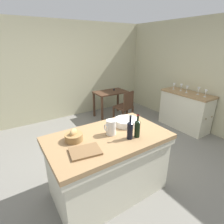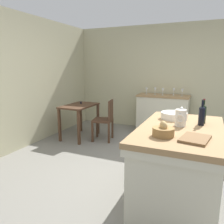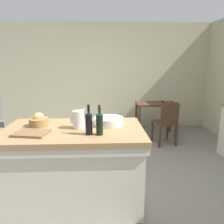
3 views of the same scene
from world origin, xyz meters
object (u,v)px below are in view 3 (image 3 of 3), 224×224
at_px(bread_basket, 39,121).
at_px(cutting_board, 31,133).
at_px(wooden_chair, 166,122).
at_px(wine_bottle_dark, 100,123).
at_px(island_table, 75,163).
at_px(wash_bowl, 109,121).
at_px(pitcher, 78,119).
at_px(writing_desk, 156,108).
at_px(wine_bottle_amber, 89,123).

xyz_separation_m(bread_basket, cutting_board, (0.01, -0.31, -0.04)).
bearing_deg(wooden_chair, wine_bottle_dark, -123.53).
distance_m(wooden_chair, wine_bottle_dark, 2.42).
height_order(island_table, wine_bottle_dark, wine_bottle_dark).
height_order(wooden_chair, cutting_board, cutting_board).
bearing_deg(wine_bottle_dark, cutting_board, 176.42).
xyz_separation_m(island_table, wooden_chair, (1.60, 1.74, -0.01)).
bearing_deg(wash_bowl, pitcher, -160.43).
distance_m(wooden_chair, cutting_board, 2.81).
distance_m(pitcher, bread_basket, 0.49).
bearing_deg(wash_bowl, island_table, -160.63).
height_order(pitcher, bread_basket, pitcher).
relative_size(pitcher, wine_bottle_dark, 0.79).
xyz_separation_m(wash_bowl, wine_bottle_dark, (-0.10, -0.36, 0.08)).
height_order(writing_desk, wine_bottle_dark, wine_bottle_dark).
height_order(wash_bowl, wine_bottle_amber, wine_bottle_amber).
height_order(island_table, cutting_board, cutting_board).
relative_size(writing_desk, pitcher, 3.76).
xyz_separation_m(wooden_chair, wash_bowl, (-1.20, -1.60, 0.47)).
bearing_deg(wine_bottle_dark, wooden_chair, 56.47).
bearing_deg(bread_basket, cutting_board, -88.42).
bearing_deg(wine_bottle_amber, wash_bowl, 58.88).
xyz_separation_m(pitcher, wash_bowl, (0.35, 0.12, -0.06)).
bearing_deg(wash_bowl, wooden_chair, 53.17).
xyz_separation_m(writing_desk, wooden_chair, (0.05, -0.62, -0.15)).
bearing_deg(writing_desk, cutting_board, -127.69).
bearing_deg(wash_bowl, cutting_board, -158.55).
height_order(writing_desk, cutting_board, cutting_board).
bearing_deg(wooden_chair, writing_desk, 94.78).
bearing_deg(wooden_chair, cutting_board, -136.33).
relative_size(wash_bowl, bread_basket, 1.58).
relative_size(writing_desk, wine_bottle_dark, 2.96).
distance_m(bread_basket, wine_bottle_amber, 0.70).
bearing_deg(wine_bottle_amber, island_table, 132.62).
bearing_deg(pitcher, wooden_chair, 48.12).
distance_m(wash_bowl, wine_bottle_amber, 0.42).
height_order(writing_desk, bread_basket, bread_basket).
height_order(island_table, wooden_chair, island_table).
distance_m(writing_desk, cutting_board, 3.21).
height_order(island_table, wash_bowl, wash_bowl).
bearing_deg(cutting_board, pitcher, 22.82).
bearing_deg(cutting_board, bread_basket, 91.58).
bearing_deg(island_table, wooden_chair, 47.38).
relative_size(cutting_board, wine_bottle_amber, 1.07).
bearing_deg(cutting_board, wine_bottle_dark, -3.58).
bearing_deg(wine_bottle_dark, pitcher, 135.46).
distance_m(wooden_chair, wine_bottle_amber, 2.47).
distance_m(island_table, bread_basket, 0.64).
height_order(cutting_board, wine_bottle_amber, wine_bottle_amber).
distance_m(wine_bottle_dark, wine_bottle_amber, 0.11).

